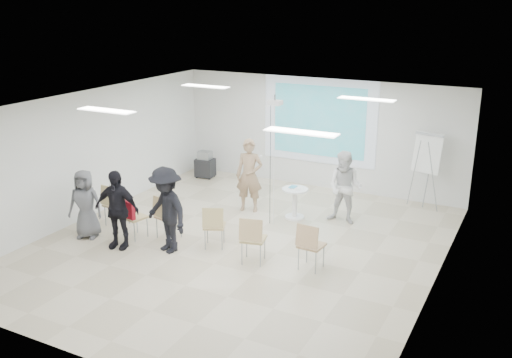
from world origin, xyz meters
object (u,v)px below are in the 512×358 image
at_px(chair_right_inner, 252,236).
at_px(av_cart, 205,165).
at_px(player_left, 249,171).
at_px(laptop, 169,215).
at_px(flipchart_easel, 427,154).
at_px(chair_far_left, 113,202).
at_px(chair_right_far, 310,243).
at_px(chair_left_inner, 165,214).
at_px(audience_mid, 166,204).
at_px(pedestal_table, 295,201).
at_px(chair_left_mid, 132,215).
at_px(audience_outer, 85,200).
at_px(player_right, 345,184).
at_px(chair_center, 214,224).
at_px(audience_left, 116,204).

height_order(chair_right_inner, av_cart, chair_right_inner).
bearing_deg(chair_right_inner, player_left, 105.31).
relative_size(chair_right_inner, laptop, 2.74).
bearing_deg(flipchart_easel, chair_far_left, -130.13).
bearing_deg(chair_right_far, chair_left_inner, -175.81).
bearing_deg(audience_mid, chair_far_left, -175.91).
bearing_deg(pedestal_table, player_left, -178.58).
height_order(pedestal_table, chair_left_mid, chair_left_mid).
bearing_deg(flipchart_easel, audience_outer, -126.21).
bearing_deg(player_right, audience_mid, -129.81).
xyz_separation_m(pedestal_table, audience_mid, (-1.58, -2.90, 0.60)).
xyz_separation_m(chair_far_left, chair_center, (2.67, 0.00, -0.03)).
bearing_deg(audience_mid, pedestal_table, 81.71).
height_order(player_right, chair_left_mid, player_right).
xyz_separation_m(audience_outer, av_cart, (-0.06, 4.90, -0.49)).
xyz_separation_m(player_left, chair_far_left, (-2.27, -2.32, -0.43)).
relative_size(chair_left_inner, av_cart, 1.26).
height_order(laptop, audience_outer, audience_outer).
xyz_separation_m(audience_left, audience_outer, (-0.96, 0.10, -0.11)).
distance_m(chair_left_inner, chair_right_inner, 2.24).
relative_size(player_right, flipchart_easel, 0.99).
bearing_deg(chair_right_inner, laptop, 157.81).
relative_size(chair_right_far, audience_left, 0.50).
bearing_deg(chair_left_inner, chair_left_mid, -139.71).
xyz_separation_m(laptop, av_cart, (-1.67, 4.10, -0.17)).
bearing_deg(pedestal_table, audience_mid, -118.60).
height_order(audience_left, flipchart_easel, audience_left).
height_order(chair_right_inner, audience_mid, audience_mid).
relative_size(pedestal_table, flipchart_easel, 0.40).
relative_size(player_left, flipchart_easel, 1.07).
bearing_deg(player_left, audience_outer, -142.37).
height_order(audience_mid, flipchart_easel, audience_mid).
distance_m(pedestal_table, av_cart, 4.05).
bearing_deg(chair_right_inner, audience_mid, 174.53).
relative_size(audience_outer, av_cart, 2.19).
bearing_deg(chair_left_inner, audience_left, -113.90).
xyz_separation_m(chair_center, chair_right_inner, (1.05, -0.29, 0.03)).
bearing_deg(av_cart, audience_mid, -71.83).
bearing_deg(chair_right_far, chair_center, -177.11).
bearing_deg(av_cart, chair_right_far, -45.35).
xyz_separation_m(pedestal_table, chair_center, (-0.80, -2.34, 0.13)).
distance_m(chair_left_mid, chair_center, 1.87).
bearing_deg(chair_left_mid, chair_left_inner, 38.47).
bearing_deg(chair_left_inner, audience_outer, -142.15).
height_order(pedestal_table, player_right, player_right).
relative_size(chair_left_inner, chair_center, 1.05).
distance_m(player_right, chair_center, 3.28).
xyz_separation_m(chair_right_inner, chair_right_far, (1.10, 0.26, -0.01)).
distance_m(player_left, laptop, 2.45).
bearing_deg(chair_right_inner, chair_left_mid, 168.07).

